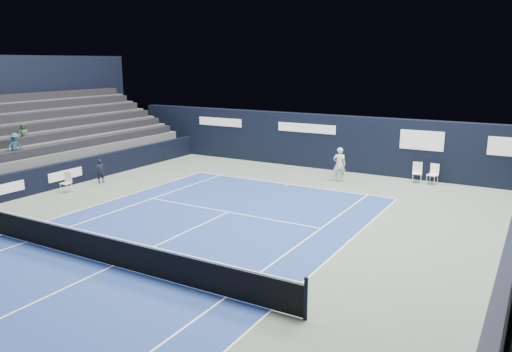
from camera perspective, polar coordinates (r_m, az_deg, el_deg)
The scene contains 12 objects.
ground at distance 17.31m, azimuth -11.26°, elevation -7.81°, with size 48.00×48.00×0.00m, color #536357.
court_surface at distance 15.98m, azimuth -16.05°, elevation -9.86°, with size 10.97×23.77×0.01m, color navy.
folding_chair_back_a at distance 26.76m, azimuth 17.97°, elevation 0.77°, with size 0.55×0.57×1.05m.
folding_chair_back_b at distance 26.63m, azimuth 19.62°, elevation 0.36°, with size 0.55×0.54×1.04m.
line_judge_chair at distance 25.26m, azimuth -20.80°, elevation -0.53°, with size 0.45×0.44×0.94m.
line_judge at distance 26.56m, azimuth -17.33°, elevation 0.54°, with size 0.45×0.29×1.22m, color black.
court_markings at distance 15.98m, azimuth -16.05°, elevation -9.84°, with size 11.03×23.83×0.00m.
tennis_net at distance 15.79m, azimuth -16.16°, elevation -8.17°, with size 12.90×0.10×1.10m.
back_sponsor_wall at distance 29.02m, azimuth 7.80°, elevation 3.92°, with size 26.00×0.63×3.10m.
side_barrier_left at distance 26.46m, azimuth -21.20°, elevation 0.17°, with size 0.33×22.00×1.20m.
spectator_stand at distance 29.81m, azimuth -24.50°, elevation 3.89°, with size 6.00×18.00×6.40m.
tennis_player at distance 26.01m, azimuth 9.50°, elevation 1.32°, with size 0.76×0.94×1.77m.
Camera 1 is at (10.85, -10.04, 6.08)m, focal length 35.00 mm.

